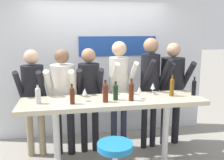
{
  "coord_description": "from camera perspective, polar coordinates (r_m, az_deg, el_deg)",
  "views": [
    {
      "loc": [
        -0.63,
        -3.23,
        1.98
      ],
      "look_at": [
        0.0,
        0.1,
        1.29
      ],
      "focal_mm": 40.0,
      "sensor_mm": 36.0,
      "label": 1
    }
  ],
  "objects": [
    {
      "name": "person_left",
      "position": [
        3.92,
        -11.14,
        -2.53
      ],
      "size": [
        0.5,
        0.59,
        1.7
      ],
      "rotation": [
        0.0,
        0.0,
        -0.15
      ],
      "color": "black",
      "rests_on": "ground_plane"
    },
    {
      "name": "wine_bottle_4",
      "position": [
        3.22,
        -9.09,
        -3.37
      ],
      "size": [
        0.06,
        0.06,
        0.26
      ],
      "color": "#4C1E0F",
      "rests_on": "tasting_table"
    },
    {
      "name": "wine_bottle_5",
      "position": [
        3.36,
        0.83,
        -2.62
      ],
      "size": [
        0.07,
        0.07,
        0.26
      ],
      "color": "black",
      "rests_on": "tasting_table"
    },
    {
      "name": "tasting_table",
      "position": [
        3.46,
        0.3,
        -6.77
      ],
      "size": [
        2.52,
        0.65,
        1.04
      ],
      "color": "beige",
      "rests_on": "ground_plane"
    },
    {
      "name": "person_far_left",
      "position": [
        3.98,
        -17.55,
        -2.53
      ],
      "size": [
        0.44,
        0.55,
        1.69
      ],
      "rotation": [
        0.0,
        0.0,
        -0.11
      ],
      "color": "gray",
      "rests_on": "ground_plane"
    },
    {
      "name": "wine_bottle_1",
      "position": [
        3.66,
        13.54,
        -1.39
      ],
      "size": [
        0.06,
        0.06,
        0.32
      ],
      "color": "brown",
      "rests_on": "tasting_table"
    },
    {
      "name": "person_center_left",
      "position": [
        3.96,
        -5.27,
        -2.03
      ],
      "size": [
        0.41,
        0.52,
        1.7
      ],
      "rotation": [
        0.0,
        0.0,
        -0.02
      ],
      "color": "black",
      "rests_on": "ground_plane"
    },
    {
      "name": "wine_glass_2",
      "position": [
        3.43,
        6.29,
        -2.27
      ],
      "size": [
        0.07,
        0.07,
        0.18
      ],
      "color": "silver",
      "rests_on": "tasting_table"
    },
    {
      "name": "wine_bottle_6",
      "position": [
        3.26,
        -1.51,
        -2.74
      ],
      "size": [
        0.07,
        0.07,
        0.3
      ],
      "color": "#4C1E0F",
      "rests_on": "tasting_table"
    },
    {
      "name": "back_wall",
      "position": [
        4.71,
        -2.87,
        2.4
      ],
      "size": [
        4.12,
        0.12,
        2.47
      ],
      "color": "silver",
      "rests_on": "ground_plane"
    },
    {
      "name": "wine_bottle_3",
      "position": [
        3.33,
        4.44,
        -2.44
      ],
      "size": [
        0.07,
        0.07,
        0.3
      ],
      "color": "#4C1E0F",
      "rests_on": "tasting_table"
    },
    {
      "name": "wine_glass_0",
      "position": [
        3.32,
        -6.25,
        -2.76
      ],
      "size": [
        0.07,
        0.07,
        0.18
      ],
      "color": "silver",
      "rests_on": "tasting_table"
    },
    {
      "name": "wine_bottle_2",
      "position": [
        3.33,
        -16.56,
        -3.22
      ],
      "size": [
        0.07,
        0.07,
        0.26
      ],
      "color": "#B7BCC1",
      "rests_on": "tasting_table"
    },
    {
      "name": "person_center_right",
      "position": [
        4.1,
        8.74,
        0.04
      ],
      "size": [
        0.43,
        0.58,
        1.85
      ],
      "rotation": [
        0.0,
        0.0,
        0.18
      ],
      "color": "black",
      "rests_on": "ground_plane"
    },
    {
      "name": "person_center",
      "position": [
        4.01,
        1.66,
        -0.65
      ],
      "size": [
        0.43,
        0.57,
        1.8
      ],
      "rotation": [
        0.0,
        0.0,
        0.15
      ],
      "color": "#23283D",
      "rests_on": "ground_plane"
    },
    {
      "name": "wine_glass_1",
      "position": [
        3.68,
        9.33,
        -1.43
      ],
      "size": [
        0.07,
        0.07,
        0.18
      ],
      "color": "silver",
      "rests_on": "tasting_table"
    },
    {
      "name": "wine_bottle_0",
      "position": [
        3.8,
        18.19,
        -1.47
      ],
      "size": [
        0.06,
        0.06,
        0.27
      ],
      "color": "black",
      "rests_on": "tasting_table"
    },
    {
      "name": "person_right",
      "position": [
        4.33,
        13.6,
        -0.71
      ],
      "size": [
        0.5,
        0.6,
        1.77
      ],
      "rotation": [
        0.0,
        0.0,
        0.08
      ],
      "color": "black",
      "rests_on": "ground_plane"
    }
  ]
}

